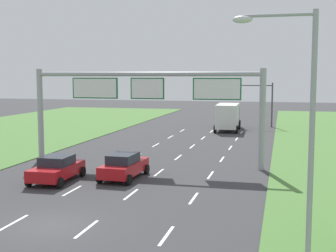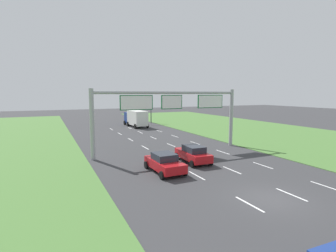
# 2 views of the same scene
# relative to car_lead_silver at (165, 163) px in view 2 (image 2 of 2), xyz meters

# --- Properties ---
(ground_plane) EXTENTS (200.00, 200.00, 0.00)m
(ground_plane) POSITION_rel_car_lead_silver_xyz_m (3.69, -7.96, -0.80)
(ground_plane) COLOR #38383A
(grass_verge_right) EXTENTS (24.00, 120.00, 0.06)m
(grass_verge_right) POSITION_rel_car_lead_silver_xyz_m (24.69, 2.04, -0.77)
(grass_verge_right) COLOR #4C7A38
(grass_verge_right) RESTS_ON ground_plane
(lane_dashes_inner_left) EXTENTS (0.14, 56.40, 0.01)m
(lane_dashes_inner_left) POSITION_rel_car_lead_silver_xyz_m (1.94, 1.04, -0.79)
(lane_dashes_inner_left) COLOR white
(lane_dashes_inner_left) RESTS_ON ground_plane
(lane_dashes_inner_right) EXTENTS (0.14, 56.40, 0.01)m
(lane_dashes_inner_right) POSITION_rel_car_lead_silver_xyz_m (5.44, 1.04, -0.79)
(lane_dashes_inner_right) COLOR white
(lane_dashes_inner_right) RESTS_ON ground_plane
(lane_dashes_slip) EXTENTS (0.14, 56.40, 0.01)m
(lane_dashes_slip) POSITION_rel_car_lead_silver_xyz_m (8.94, 1.04, -0.79)
(lane_dashes_slip) COLOR white
(lane_dashes_slip) RESTS_ON ground_plane
(car_lead_silver) EXTENTS (2.28, 4.39, 1.59)m
(car_lead_silver) POSITION_rel_car_lead_silver_xyz_m (0.00, 0.00, 0.00)
(car_lead_silver) COLOR red
(car_lead_silver) RESTS_ON ground_plane
(car_mid_lane) EXTENTS (2.27, 4.46, 1.62)m
(car_mid_lane) POSITION_rel_car_lead_silver_xyz_m (3.76, 1.72, 0.02)
(car_mid_lane) COLOR red
(car_mid_lane) RESTS_ON ground_plane
(box_truck) EXTENTS (2.86, 7.87, 3.17)m
(box_truck) POSITION_rel_car_lead_silver_xyz_m (7.17, 29.72, 0.92)
(box_truck) COLOR navy
(box_truck) RESTS_ON ground_plane
(sign_gantry) EXTENTS (17.24, 0.44, 7.00)m
(sign_gantry) POSITION_rel_car_lead_silver_xyz_m (3.83, 6.67, 4.16)
(sign_gantry) COLOR #9EA0A5
(sign_gantry) RESTS_ON ground_plane
(traffic_light_mast) EXTENTS (4.76, 0.49, 5.60)m
(traffic_light_mast) POSITION_rel_car_lead_silver_xyz_m (10.22, 34.23, 3.07)
(traffic_light_mast) COLOR #47494F
(traffic_light_mast) RESTS_ON ground_plane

